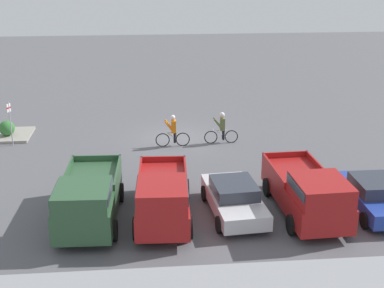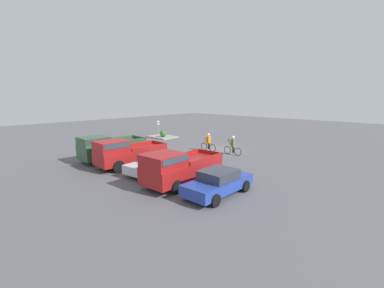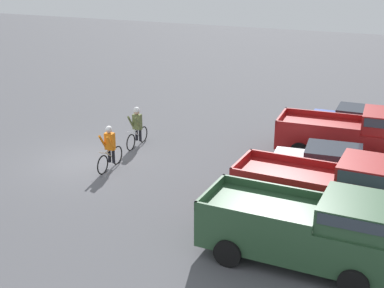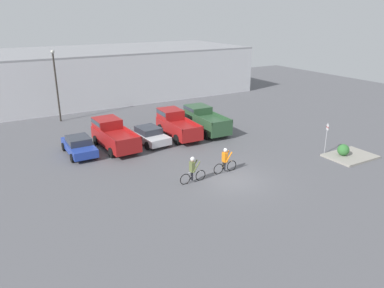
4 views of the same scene
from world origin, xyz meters
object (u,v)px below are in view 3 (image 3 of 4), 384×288
(cyclist_1, at_px, (137,126))
(cyclist_0, at_px, (110,147))
(sedan_0, at_px, (359,122))
(pickup_truck_0, at_px, (358,134))
(pickup_truck_2, at_px, (313,228))
(pickup_truck_1, at_px, (336,187))
(sedan_1, at_px, (332,165))

(cyclist_1, bearing_deg, cyclist_0, 5.59)
(sedan_0, xyz_separation_m, cyclist_0, (7.55, -8.35, 0.17))
(pickup_truck_0, xyz_separation_m, cyclist_1, (2.11, -8.88, -0.17))
(pickup_truck_2, xyz_separation_m, cyclist_0, (-3.66, -8.46, -0.23))
(cyclist_0, distance_m, cyclist_1, 2.67)
(pickup_truck_0, distance_m, cyclist_1, 9.13)
(cyclist_0, relative_size, cyclist_1, 0.99)
(pickup_truck_1, relative_size, cyclist_1, 2.93)
(pickup_truck_1, xyz_separation_m, cyclist_1, (-3.53, -8.88, -0.20))
(pickup_truck_1, distance_m, cyclist_0, 8.67)
(sedan_1, height_order, cyclist_1, cyclist_1)
(sedan_1, distance_m, cyclist_0, 8.33)
(pickup_truck_0, bearing_deg, pickup_truck_1, -0.04)
(pickup_truck_0, distance_m, cyclist_0, 9.86)
(pickup_truck_2, height_order, cyclist_0, pickup_truck_2)
(cyclist_1, bearing_deg, sedan_1, 85.17)
(sedan_1, bearing_deg, pickup_truck_1, 10.53)
(sedan_1, bearing_deg, pickup_truck_2, 3.69)
(sedan_1, distance_m, pickup_truck_1, 2.90)
(pickup_truck_1, xyz_separation_m, cyclist_0, (-0.87, -8.62, -0.24))
(pickup_truck_0, bearing_deg, cyclist_1, -76.62)
(sedan_1, height_order, pickup_truck_2, pickup_truck_2)
(cyclist_1, bearing_deg, pickup_truck_2, 54.06)
(sedan_0, height_order, pickup_truck_2, pickup_truck_2)
(sedan_0, bearing_deg, pickup_truck_2, 0.57)
(pickup_truck_2, relative_size, cyclist_0, 2.90)
(sedan_0, height_order, cyclist_0, cyclist_0)
(sedan_1, bearing_deg, cyclist_0, -76.47)
(pickup_truck_2, distance_m, cyclist_1, 10.77)
(pickup_truck_1, bearing_deg, cyclist_0, -95.78)
(pickup_truck_2, bearing_deg, cyclist_1, -125.94)
(sedan_0, height_order, pickup_truck_0, pickup_truck_0)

